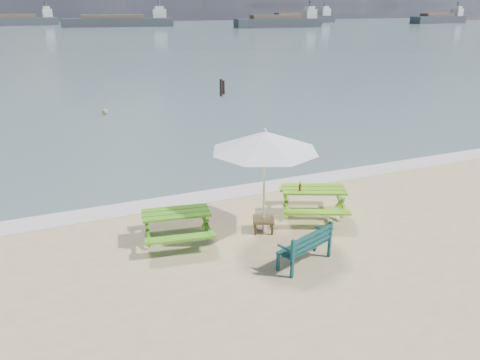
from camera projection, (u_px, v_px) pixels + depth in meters
name	position (u px, v px, depth m)	size (l,w,h in m)	color
sea	(61.00, 36.00, 82.93)	(300.00, 300.00, 0.00)	slate
foam_strip	(225.00, 193.00, 13.57)	(22.00, 0.90, 0.01)	silver
picnic_table_left	(177.00, 227.00, 10.74)	(1.76, 1.91, 0.73)	#479516
picnic_table_right	(313.00, 203.00, 12.01)	(2.18, 2.27, 0.76)	#68A819
park_bench	(304.00, 253.00, 9.81)	(1.38, 0.86, 0.81)	#0F3E3E
side_table	(263.00, 224.00, 11.27)	(0.66, 0.66, 0.33)	brown
patio_umbrella	(265.00, 141.00, 10.54)	(3.28, 3.28, 2.48)	silver
beer_bottle	(300.00, 188.00, 11.69)	(0.06, 0.06, 0.25)	brown
swimmer	(106.00, 125.00, 23.58)	(0.62, 0.43, 1.64)	tan
mooring_pilings	(222.00, 89.00, 28.32)	(0.56, 0.76, 1.22)	black
cargo_ships	(238.00, 21.00, 131.60)	(141.29, 44.64, 4.40)	#373C41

